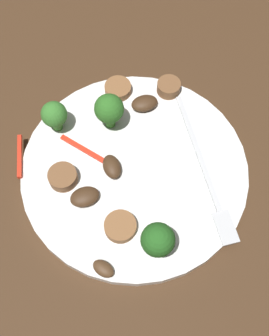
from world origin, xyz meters
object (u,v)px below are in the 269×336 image
object	(u,v)px
sausage_slice_0	(169,87)
pepper_strip_2	(83,149)
broccoli_floret_0	(158,241)
sausage_slice_1	(63,177)
sausage_slice_2	(120,227)
mushroom_2	(103,269)
mushroom_1	(112,167)
pepper_strip_0	(20,156)
fork	(207,176)
broccoli_floret_2	(109,109)
broccoli_floret_1	(54,115)
mushroom_0	(87,199)
sausage_slice_3	(118,89)
plate	(134,170)
mushroom_3	(144,103)

from	to	relation	value
sausage_slice_0	pepper_strip_2	distance (m)	0.12
broccoli_floret_0	sausage_slice_1	size ratio (longest dim) A/B	1.73
sausage_slice_2	mushroom_2	size ratio (longest dim) A/B	1.43
sausage_slice_2	mushroom_1	distance (m)	0.07
sausage_slice_2	mushroom_2	distance (m)	0.04
pepper_strip_0	pepper_strip_2	distance (m)	0.07
fork	sausage_slice_1	world-z (taller)	sausage_slice_1
broccoli_floret_2	broccoli_floret_1	bearing A→B (deg)	-120.84
sausage_slice_0	mushroom_2	distance (m)	0.22
pepper_strip_0	broccoli_floret_0	bearing A→B (deg)	19.89
fork	broccoli_floret_2	size ratio (longest dim) A/B	3.66
broccoli_floret_0	pepper_strip_2	distance (m)	0.14
broccoli_floret_0	mushroom_0	distance (m)	0.09
broccoli_floret_0	sausage_slice_2	distance (m)	0.05
sausage_slice_2	pepper_strip_0	xyz separation A→B (m)	(-0.13, -0.04, -0.00)
pepper_strip_2	sausage_slice_3	bearing A→B (deg)	119.33
pepper_strip_2	plate	bearing A→B (deg)	33.41
sausage_slice_2	mushroom_1	bearing A→B (deg)	153.73
broccoli_floret_0	broccoli_floret_2	xyz separation A→B (m)	(-0.15, 0.04, -0.00)
mushroom_2	sausage_slice_0	bearing A→B (deg)	126.82
mushroom_0	pepper_strip_2	size ratio (longest dim) A/B	0.53
sausage_slice_1	mushroom_0	xyz separation A→B (m)	(0.04, 0.01, -0.00)
sausage_slice_2	pepper_strip_0	world-z (taller)	sausage_slice_2
fork	mushroom_0	xyz separation A→B (m)	(-0.05, -0.12, 0.00)
mushroom_1	pepper_strip_0	world-z (taller)	mushroom_1
sausage_slice_3	pepper_strip_2	size ratio (longest dim) A/B	0.54
mushroom_3	sausage_slice_3	bearing A→B (deg)	-159.18
broccoli_floret_2	pepper_strip_0	size ratio (longest dim) A/B	0.92
sausage_slice_2	mushroom_3	size ratio (longest dim) A/B	1.06
sausage_slice_3	mushroom_1	bearing A→B (deg)	-37.53
broccoli_floret_0	broccoli_floret_2	distance (m)	0.15
fork	pepper_strip_2	xyz separation A→B (m)	(-0.10, -0.09, -0.00)
broccoli_floret_2	sausage_slice_3	size ratio (longest dim) A/B	1.52
sausage_slice_1	mushroom_1	size ratio (longest dim) A/B	1.06
broccoli_floret_1	mushroom_0	bearing A→B (deg)	-12.37
fork	sausage_slice_0	xyz separation A→B (m)	(-0.11, 0.03, 0.00)
mushroom_0	plate	bearing A→B (deg)	93.34
pepper_strip_0	sausage_slice_3	bearing A→B (deg)	94.83
fork	mushroom_0	distance (m)	0.13
fork	mushroom_2	bearing A→B (deg)	-61.69
fork	broccoli_floret_0	size ratio (longest dim) A/B	3.27
sausage_slice_3	pepper_strip_0	world-z (taller)	sausage_slice_3
fork	mushroom_0	bearing A→B (deg)	-91.81
mushroom_3	pepper_strip_2	size ratio (longest dim) A/B	0.54
sausage_slice_0	sausage_slice_3	xyz separation A→B (m)	(-0.03, -0.05, -0.00)
sausage_slice_0	pepper_strip_0	world-z (taller)	sausage_slice_0
mushroom_1	pepper_strip_2	world-z (taller)	mushroom_1
sausage_slice_1	mushroom_3	world-z (taller)	same
plate	pepper_strip_2	xyz separation A→B (m)	(-0.05, -0.03, 0.01)
plate	broccoli_floret_0	world-z (taller)	broccoli_floret_0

